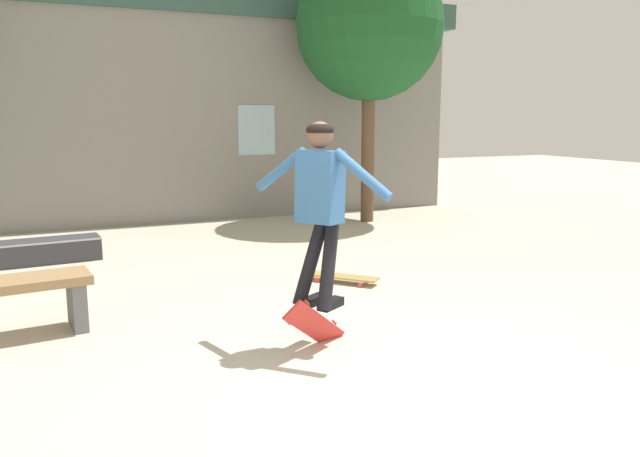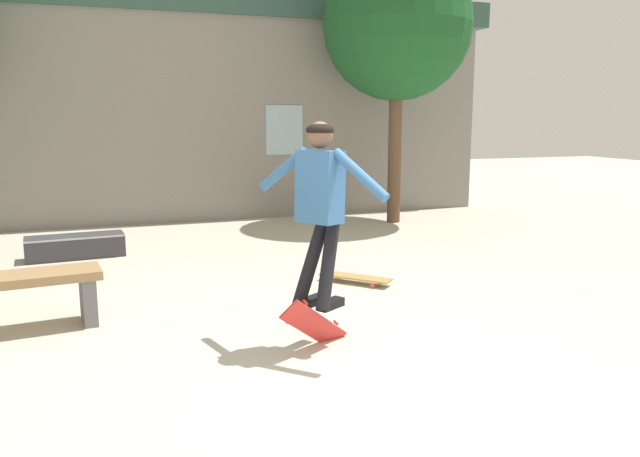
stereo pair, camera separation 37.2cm
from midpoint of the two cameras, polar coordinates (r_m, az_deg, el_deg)
The scene contains 7 objects.
ground_plane at distance 4.64m, azimuth 5.50°, elevation -13.70°, with size 40.00×40.00×0.00m, color beige.
building_backdrop at distance 11.51m, azimuth -13.67°, elevation 11.29°, with size 11.24×0.52×4.90m.
tree_right at distance 11.27m, azimuth 3.55°, elevation 17.94°, with size 2.55×2.55×4.68m.
skate_ledge at distance 8.92m, azimuth -24.61°, elevation -1.85°, with size 1.28×0.53×0.31m.
skater at distance 4.95m, azimuth -2.14°, elevation 2.83°, with size 0.75×1.13×1.50m.
skateboard_flipping at distance 5.14m, azimuth -2.55°, elevation -8.88°, with size 0.70×0.43×0.61m.
skateboard_resting at distance 7.14m, azimuth 0.54°, elevation -4.44°, with size 0.72×0.76×0.08m.
Camera 1 is at (-2.27, -3.61, 1.88)m, focal length 35.00 mm.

